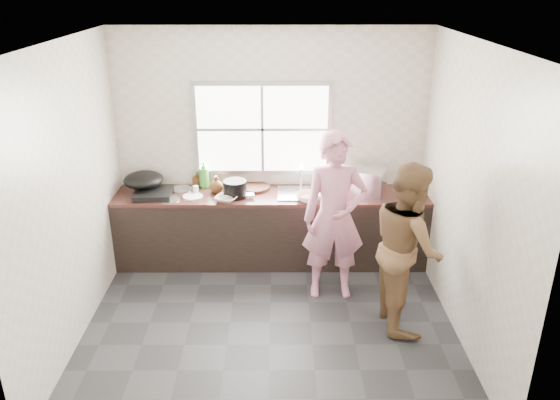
{
  "coord_description": "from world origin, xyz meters",
  "views": [
    {
      "loc": [
        0.08,
        -4.55,
        3.21
      ],
      "look_at": [
        0.1,
        0.65,
        1.05
      ],
      "focal_mm": 35.0,
      "sensor_mm": 36.0,
      "label": 1
    }
  ],
  "objects_px": {
    "plate_food": "(193,197)",
    "burner": "(154,193)",
    "cutting_board": "(255,187)",
    "pot_lid_left": "(170,200)",
    "woman": "(334,222)",
    "glass_jar": "(196,190)",
    "black_pot": "(235,189)",
    "bottle_brown_tall": "(197,180)",
    "pot_lid_right": "(181,189)",
    "bowl_crabs": "(308,198)",
    "dish_rack": "(366,183)",
    "bowl_held": "(314,196)",
    "bottle_brown_short": "(216,185)",
    "person_side": "(407,246)",
    "bottle_green": "(204,174)",
    "bowl_mince": "(226,199)",
    "wok": "(143,180)"
  },
  "relations": [
    {
      "from": "bowl_crabs",
      "to": "bottle_green",
      "type": "xyz_separation_m",
      "value": [
        -1.21,
        0.42,
        0.13
      ]
    },
    {
      "from": "cutting_board",
      "to": "pot_lid_left",
      "type": "distance_m",
      "value": 1.0
    },
    {
      "from": "woman",
      "to": "glass_jar",
      "type": "relative_size",
      "value": 18.13
    },
    {
      "from": "person_side",
      "to": "bowl_mince",
      "type": "height_order",
      "value": "person_side"
    },
    {
      "from": "person_side",
      "to": "bottle_green",
      "type": "height_order",
      "value": "person_side"
    },
    {
      "from": "bowl_crabs",
      "to": "burner",
      "type": "bearing_deg",
      "value": 174.85
    },
    {
      "from": "bowl_crabs",
      "to": "dish_rack",
      "type": "xyz_separation_m",
      "value": [
        0.66,
        0.16,
        0.12
      ]
    },
    {
      "from": "pot_lid_right",
      "to": "bottle_green",
      "type": "bearing_deg",
      "value": 14.91
    },
    {
      "from": "plate_food",
      "to": "dish_rack",
      "type": "distance_m",
      "value": 1.97
    },
    {
      "from": "plate_food",
      "to": "burner",
      "type": "relative_size",
      "value": 0.56
    },
    {
      "from": "plate_food",
      "to": "dish_rack",
      "type": "xyz_separation_m",
      "value": [
        1.97,
        0.05,
        0.15
      ]
    },
    {
      "from": "bottle_green",
      "to": "dish_rack",
      "type": "height_order",
      "value": "bottle_green"
    },
    {
      "from": "woman",
      "to": "pot_lid_left",
      "type": "relative_size",
      "value": 7.57
    },
    {
      "from": "woman",
      "to": "glass_jar",
      "type": "xyz_separation_m",
      "value": [
        -1.53,
        0.76,
        0.07
      ]
    },
    {
      "from": "bowl_held",
      "to": "plate_food",
      "type": "xyz_separation_m",
      "value": [
        -1.38,
        0.04,
        -0.02
      ]
    },
    {
      "from": "bottle_green",
      "to": "glass_jar",
      "type": "bearing_deg",
      "value": -111.31
    },
    {
      "from": "bottle_brown_tall",
      "to": "pot_lid_right",
      "type": "height_order",
      "value": "bottle_brown_tall"
    },
    {
      "from": "bowl_held",
      "to": "bottle_brown_short",
      "type": "bearing_deg",
      "value": 170.49
    },
    {
      "from": "glass_jar",
      "to": "black_pot",
      "type": "bearing_deg",
      "value": -11.47
    },
    {
      "from": "bottle_green",
      "to": "pot_lid_left",
      "type": "xyz_separation_m",
      "value": [
        -0.34,
        -0.39,
        -0.16
      ]
    },
    {
      "from": "bowl_mince",
      "to": "person_side",
      "type": "bearing_deg",
      "value": -29.89
    },
    {
      "from": "black_pot",
      "to": "dish_rack",
      "type": "distance_m",
      "value": 1.49
    },
    {
      "from": "bottle_green",
      "to": "pot_lid_right",
      "type": "height_order",
      "value": "bottle_green"
    },
    {
      "from": "glass_jar",
      "to": "dish_rack",
      "type": "relative_size",
      "value": 0.22
    },
    {
      "from": "bottle_green",
      "to": "burner",
      "type": "height_order",
      "value": "bottle_green"
    },
    {
      "from": "burner",
      "to": "pot_lid_left",
      "type": "relative_size",
      "value": 1.86
    },
    {
      "from": "bottle_green",
      "to": "pot_lid_right",
      "type": "relative_size",
      "value": 1.25
    },
    {
      "from": "glass_jar",
      "to": "burner",
      "type": "xyz_separation_m",
      "value": [
        -0.47,
        -0.07,
        -0.02
      ]
    },
    {
      "from": "cutting_board",
      "to": "glass_jar",
      "type": "height_order",
      "value": "glass_jar"
    },
    {
      "from": "pot_lid_right",
      "to": "plate_food",
      "type": "bearing_deg",
      "value": -55.12
    },
    {
      "from": "wok",
      "to": "black_pot",
      "type": "bearing_deg",
      "value": -8.37
    },
    {
      "from": "person_side",
      "to": "pot_lid_right",
      "type": "xyz_separation_m",
      "value": [
        -2.37,
        1.39,
        0.04
      ]
    },
    {
      "from": "black_pot",
      "to": "cutting_board",
      "type": "bearing_deg",
      "value": 48.44
    },
    {
      "from": "woman",
      "to": "bowl_mince",
      "type": "xyz_separation_m",
      "value": [
        -1.16,
        0.53,
        0.05
      ]
    },
    {
      "from": "cutting_board",
      "to": "bowl_crabs",
      "type": "bearing_deg",
      "value": -31.36
    },
    {
      "from": "bowl_held",
      "to": "wok",
      "type": "height_order",
      "value": "wok"
    },
    {
      "from": "cutting_board",
      "to": "plate_food",
      "type": "distance_m",
      "value": 0.74
    },
    {
      "from": "bottle_green",
      "to": "cutting_board",
      "type": "bearing_deg",
      "value": -4.93
    },
    {
      "from": "black_pot",
      "to": "bottle_brown_tall",
      "type": "relative_size",
      "value": 1.52
    },
    {
      "from": "bottle_green",
      "to": "dish_rack",
      "type": "bearing_deg",
      "value": -8.12
    },
    {
      "from": "bowl_held",
      "to": "glass_jar",
      "type": "xyz_separation_m",
      "value": [
        -1.36,
        0.16,
        0.01
      ]
    },
    {
      "from": "bottle_brown_tall",
      "to": "plate_food",
      "type": "bearing_deg",
      "value": -90.98
    },
    {
      "from": "cutting_board",
      "to": "wok",
      "type": "distance_m",
      "value": 1.29
    },
    {
      "from": "plate_food",
      "to": "bowl_crabs",
      "type": "bearing_deg",
      "value": -4.72
    },
    {
      "from": "bowl_mince",
      "to": "pot_lid_right",
      "type": "xyz_separation_m",
      "value": [
        -0.56,
        0.35,
        -0.02
      ]
    },
    {
      "from": "person_side",
      "to": "glass_jar",
      "type": "bearing_deg",
      "value": 55.19
    },
    {
      "from": "pot_lid_right",
      "to": "glass_jar",
      "type": "bearing_deg",
      "value": -33.3
    },
    {
      "from": "bottle_brown_tall",
      "to": "wok",
      "type": "distance_m",
      "value": 0.61
    },
    {
      "from": "bowl_crabs",
      "to": "pot_lid_right",
      "type": "relative_size",
      "value": 0.83
    },
    {
      "from": "black_pot",
      "to": "pot_lid_left",
      "type": "xyz_separation_m",
      "value": [
        -0.73,
        -0.1,
        -0.09
      ]
    }
  ]
}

